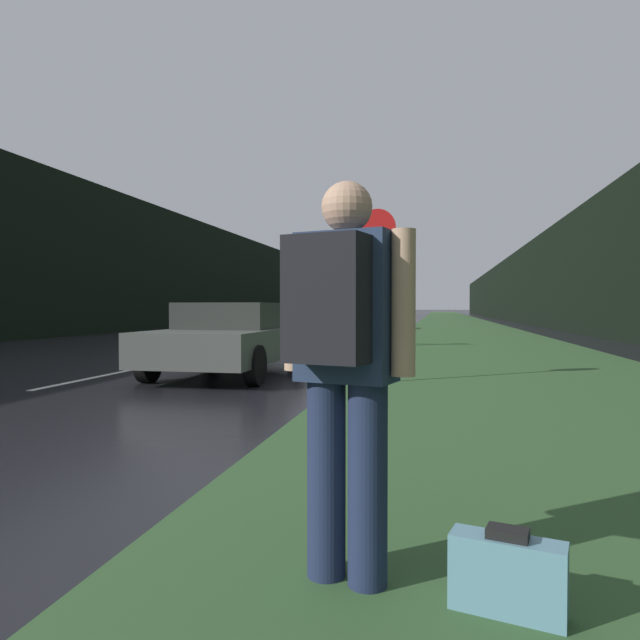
{
  "coord_description": "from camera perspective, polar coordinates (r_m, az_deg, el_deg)",
  "views": [
    {
      "loc": [
        5.96,
        -0.96,
        1.24
      ],
      "look_at": [
        2.96,
        13.55,
        0.92
      ],
      "focal_mm": 32.0,
      "sensor_mm": 36.0,
      "label": 1
    }
  ],
  "objects": [
    {
      "name": "car_oncoming",
      "position": [
        48.27,
        1.93,
        0.66
      ],
      "size": [
        2.05,
        4.75,
        1.47
      ],
      "color": "maroon",
      "rests_on": "ground_plane"
    },
    {
      "name": "lane_stripe_c",
      "position": [
        17.04,
        -8.85,
        -2.92
      ],
      "size": [
        0.12,
        3.0,
        0.01
      ],
      "primitive_type": "cube",
      "color": "silver",
      "rests_on": "ground_plane"
    },
    {
      "name": "grass_verge",
      "position": [
        41.0,
        13.69,
        -0.49
      ],
      "size": [
        6.0,
        240.0,
        0.02
      ],
      "primitive_type": "cube",
      "color": "#33562D",
      "rests_on": "ground_plane"
    },
    {
      "name": "stop_sign",
      "position": [
        9.32,
        5.73,
        3.99
      ],
      "size": [
        0.6,
        0.07,
        2.84
      ],
      "color": "slate",
      "rests_on": "ground_plane"
    },
    {
      "name": "lane_stripe_d",
      "position": [
        23.71,
        -2.91,
        -1.73
      ],
      "size": [
        0.12,
        3.0,
        0.01
      ],
      "primitive_type": "cube",
      "color": "silver",
      "rests_on": "ground_plane"
    },
    {
      "name": "suitcase",
      "position": [
        2.6,
        18.23,
        -23.22
      ],
      "size": [
        0.47,
        0.25,
        0.36
      ],
      "rotation": [
        0.0,
        0.0,
        -0.26
      ],
      "color": "#6093A8",
      "rests_on": "ground_plane"
    },
    {
      "name": "car_passing_near",
      "position": [
        10.66,
        -8.98,
        -1.79
      ],
      "size": [
        2.05,
        4.18,
        1.33
      ],
      "rotation": [
        0.0,
        0.0,
        3.14
      ],
      "color": "#4C514C",
      "rests_on": "ground_plane"
    },
    {
      "name": "lane_stripe_b",
      "position": [
        10.79,
        -22.06,
        -5.43
      ],
      "size": [
        0.12,
        3.0,
        0.01
      ],
      "primitive_type": "cube",
      "color": "silver",
      "rests_on": "ground_plane"
    },
    {
      "name": "delivery_truck",
      "position": [
        74.61,
        5.39,
        1.69
      ],
      "size": [
        2.49,
        8.53,
        3.39
      ],
      "color": "black",
      "rests_on": "ground_plane"
    },
    {
      "name": "car_passing_far",
      "position": [
        31.95,
        4.92,
        0.34
      ],
      "size": [
        1.84,
        4.33,
        1.48
      ],
      "rotation": [
        0.0,
        0.0,
        3.14
      ],
      "color": "#2D3856",
      "rests_on": "ground_plane"
    },
    {
      "name": "hitchhiker_with_backpack",
      "position": [
        2.51,
        2.35,
        -3.56
      ],
      "size": [
        0.61,
        0.5,
        1.8
      ],
      "rotation": [
        0.0,
        0.0,
        -0.26
      ],
      "color": "#1E2847",
      "rests_on": "ground_plane"
    },
    {
      "name": "treeline_far_side",
      "position": [
        53.57,
        -6.15,
        3.65
      ],
      "size": [
        2.0,
        140.0,
        6.94
      ],
      "primitive_type": "cube",
      "color": "black",
      "rests_on": "ground_plane"
    },
    {
      "name": "treeline_near_side",
      "position": [
        51.53,
        20.01,
        3.14
      ],
      "size": [
        2.0,
        140.0,
        5.98
      ],
      "primitive_type": "cube",
      "color": "black",
      "rests_on": "ground_plane"
    }
  ]
}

